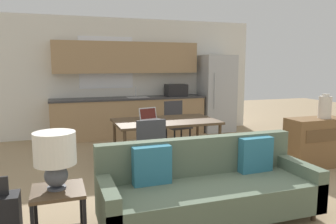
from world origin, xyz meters
name	(u,v)px	position (x,y,z in m)	size (l,w,h in m)	color
ground_plane	(215,217)	(0.00, 0.00, 0.00)	(20.00, 20.00, 0.00)	#9E8460
wall_back	(126,77)	(-0.01, 4.63, 1.36)	(6.40, 0.07, 2.70)	silver
kitchen_counter	(130,100)	(0.02, 4.33, 0.84)	(3.50, 0.65, 2.15)	tan
refrigerator	(217,93)	(2.19, 4.24, 0.93)	(0.78, 0.71, 1.87)	#B7BABC
dining_table	(166,123)	(0.10, 2.01, 0.68)	(1.67, 0.99, 0.74)	brown
couch	(208,189)	(-0.10, -0.01, 0.33)	(2.30, 0.80, 0.85)	#3D2D1E
side_table	(59,210)	(-1.61, -0.14, 0.38)	(0.45, 0.45, 0.57)	brown
table_lamp	(55,154)	(-1.62, -0.12, 0.89)	(0.36, 0.36, 0.50)	#4C515B
credenza	(315,142)	(2.34, 1.08, 0.40)	(0.94, 0.43, 0.80)	brown
vase	(325,107)	(2.45, 1.04, 0.98)	(0.20, 0.20, 0.39)	beige
dining_chair_far_right	(176,123)	(0.62, 2.91, 0.51)	(0.48, 0.48, 0.93)	#38383D
dining_chair_near_left	(149,149)	(-0.43, 1.15, 0.51)	(0.43, 0.43, 0.93)	#38383D
laptop	(150,117)	(-0.14, 2.11, 0.79)	(0.38, 0.33, 0.20)	#B7BABC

